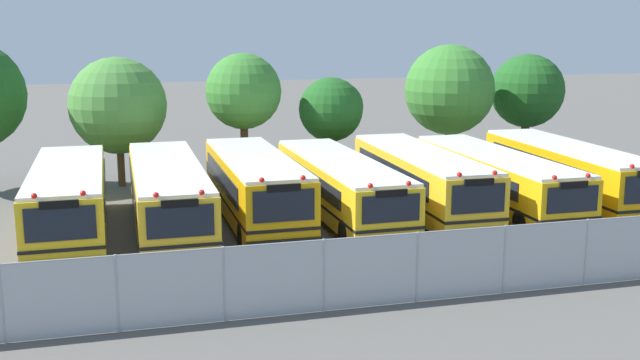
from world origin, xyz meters
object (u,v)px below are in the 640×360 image
Objects in this scene: tree_2 at (244,92)px; tree_1 at (114,106)px; school_bus_4 at (420,179)px; tree_4 at (453,91)px; school_bus_2 at (255,186)px; school_bus_0 at (69,199)px; school_bus_1 at (168,193)px; school_bus_3 at (340,185)px; tree_3 at (333,109)px; school_bus_6 at (568,172)px; tree_5 at (526,89)px; school_bus_5 at (495,178)px.

tree_1 is at bearing 171.49° from tree_2.
tree_4 is (5.66, 9.31, 2.72)m from school_bus_4.
tree_2 reaches higher than school_bus_2.
school_bus_0 is 0.90× the size of school_bus_1.
school_bus_3 is 2.23× the size of tree_3.
tree_4 is at bearing 9.99° from tree_3.
tree_1 reaches higher than school_bus_2.
school_bus_1 is 12.05m from tree_3.
tree_1 is at bearing -178.56° from tree_4.
school_bus_4 is 8.45m from tree_3.
tree_4 reaches higher than school_bus_3.
school_bus_0 is 6.86m from school_bus_2.
school_bus_2 is 6.79m from school_bus_4.
school_bus_1 is 18.50m from tree_4.
school_bus_3 is at bearing -2.13° from school_bus_4.
school_bus_2 is at bearing -1.20° from school_bus_4.
tree_4 is (-1.01, 9.51, 2.71)m from school_bus_6.
tree_2 is (7.77, 8.09, 3.02)m from school_bus_0.
tree_2 is (0.92, 7.70, 3.00)m from school_bus_2.
school_bus_4 is 1.63× the size of tree_4.
school_bus_1 is 6.76m from school_bus_3.
school_bus_2 is 20.18m from tree_5.
school_bus_2 is at bearing -2.33° from school_bus_5.
school_bus_3 is (6.76, 0.13, -0.07)m from school_bus_1.
school_bus_2 is at bearing -96.84° from tree_2.
school_bus_2 is 0.91× the size of school_bus_3.
school_bus_2 is 10.06m from school_bus_5.
school_bus_0 is at bearing -100.91° from tree_1.
school_bus_4 is 15.03m from tree_1.
tree_1 is at bearing -101.48° from school_bus_0.
school_bus_3 is at bearing -178.86° from school_bus_0.
school_bus_5 is (3.27, -0.19, -0.09)m from school_bus_4.
school_bus_2 reaches higher than school_bus_5.
tree_2 is at bearing -172.25° from tree_5.
tree_2 reaches higher than tree_5.
school_bus_3 is at bearing -2.98° from school_bus_5.
tree_5 reaches higher than tree_3.
school_bus_6 is at bearing 179.20° from school_bus_0.
school_bus_0 is 1.56× the size of tree_4.
school_bus_4 is 2.12× the size of tree_3.
school_bus_1 is 1.74× the size of tree_4.
tree_2 is at bearing -8.51° from tree_1.
school_bus_0 is at bearing 2.90° from school_bus_1.
tree_4 is 5.00m from tree_5.
tree_1 is at bearing -176.61° from tree_5.
tree_3 is at bearing -125.11° from school_bus_2.
school_bus_0 reaches higher than school_bus_5.
school_bus_2 is 13.46m from school_bus_6.
tree_4 reaches higher than school_bus_5.
tree_1 is at bearing -59.64° from school_bus_2.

